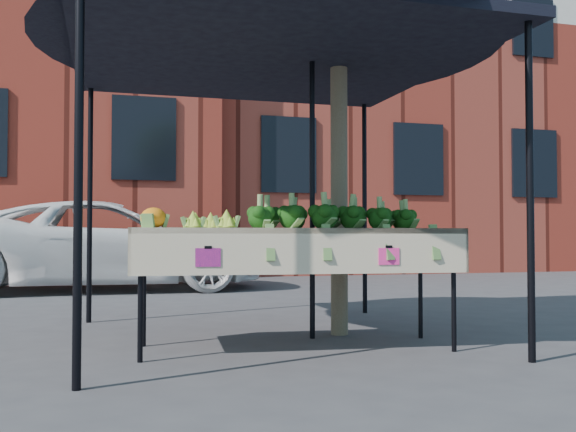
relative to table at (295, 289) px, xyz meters
The scene contains 9 objects.
ground 0.49m from the table, 157.39° to the right, with size 90.00×90.00×0.00m, color #343437.
table is the anchor object (origin of this frame).
canopy 1.06m from the table, 97.70° to the left, with size 3.16×3.16×2.74m, color black, non-canonical shape.
broccoli_heap 0.65m from the table, ahead, with size 1.45×0.55×0.23m, color #14330C.
romanesco_cluster 0.86m from the table, behind, with size 0.41×0.55×0.18m, color #9CC03A.
cauliflower_pair 1.18m from the table, behind, with size 0.18×0.18×0.16m, color orange.
vehicle 6.43m from the table, 102.54° to the left, with size 2.30×1.39×4.99m, color white.
street_tree 1.85m from the table, 45.53° to the left, with size 2.15×2.15×4.23m, color #1E4C14, non-canonical shape.
building_right 14.68m from the table, 61.21° to the left, with size 12.00×8.00×8.50m, color maroon.
Camera 1 is at (-1.21, -4.62, 0.84)m, focal length 40.63 mm.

